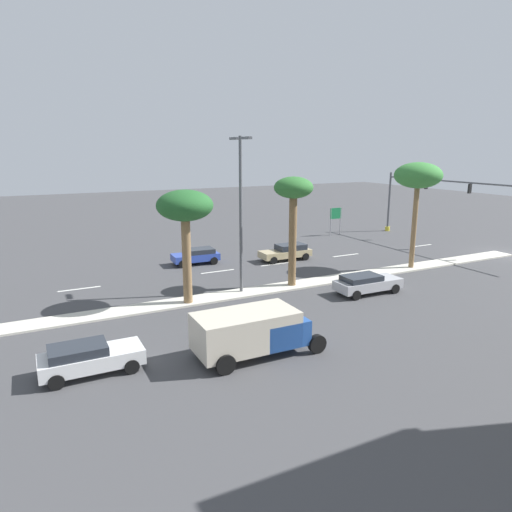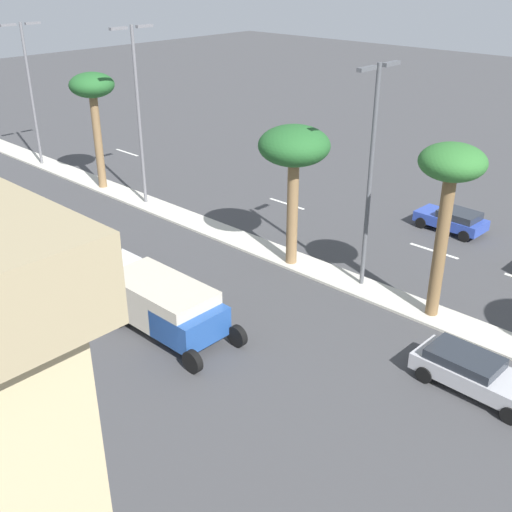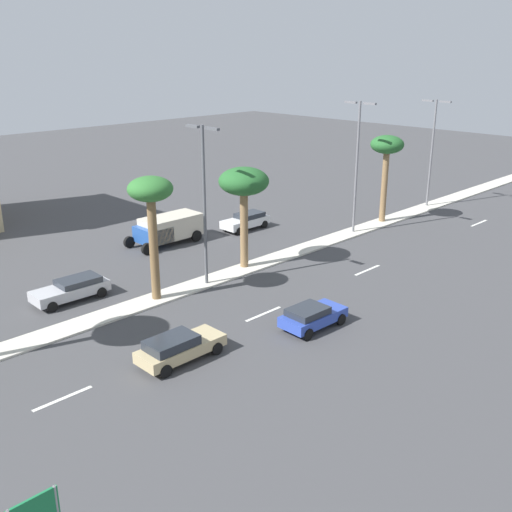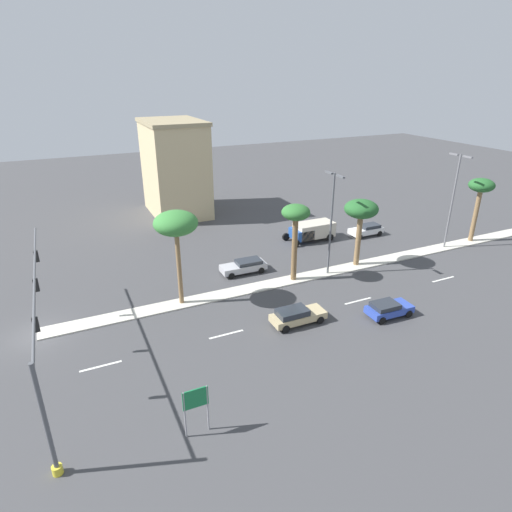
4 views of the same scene
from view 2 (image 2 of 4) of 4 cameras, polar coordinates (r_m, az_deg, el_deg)
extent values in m
plane|color=#424244|center=(31.44, 4.38, -0.88)|extent=(160.00, 160.00, 0.00)
cube|color=beige|center=(36.83, -5.97, 3.26)|extent=(1.80, 76.70, 0.12)
cube|color=silver|center=(34.24, 16.04, 0.45)|extent=(0.20, 2.80, 0.01)
cube|color=silver|center=(39.42, 2.84, 4.82)|extent=(0.20, 2.80, 0.01)
cube|color=silver|center=(51.32, -11.77, 9.30)|extent=(0.20, 2.80, 0.01)
cylinder|color=brown|center=(26.66, 16.61, 0.80)|extent=(0.54, 0.54, 6.33)
ellipsoid|color=#2D6B2D|center=(25.41, 17.63, 8.24)|extent=(2.65, 2.65, 1.46)
cylinder|color=olive|center=(30.41, 3.36, 4.08)|extent=(0.55, 0.55, 5.45)
ellipsoid|color=#235B28|center=(29.35, 3.53, 10.12)|extent=(3.40, 3.40, 1.87)
cylinder|color=olive|center=(42.46, -14.32, 10.19)|extent=(0.53, 0.53, 6.24)
ellipsoid|color=#235B28|center=(41.69, -14.87, 14.97)|extent=(2.84, 2.84, 1.56)
cylinder|color=#515459|center=(27.87, 10.42, 6.76)|extent=(0.20, 0.20, 10.11)
cube|color=#515459|center=(25.97, 10.16, 16.59)|extent=(1.10, 0.24, 0.16)
cube|color=#515459|center=(27.48, 12.34, 16.90)|extent=(1.10, 0.24, 0.16)
cylinder|color=slate|center=(38.45, -10.70, 12.31)|extent=(0.20, 0.20, 10.58)
cube|color=slate|center=(37.12, -12.55, 19.76)|extent=(1.10, 0.24, 0.16)
cube|color=slate|center=(38.17, -10.22, 20.10)|extent=(1.10, 0.24, 0.16)
cylinder|color=slate|center=(48.63, -19.94, 13.67)|extent=(0.20, 0.20, 10.01)
cube|color=slate|center=(47.58, -21.84, 19.12)|extent=(1.10, 0.24, 0.16)
cube|color=slate|center=(48.40, -19.86, 19.49)|extent=(1.10, 0.24, 0.16)
cube|color=silver|center=(31.76, -13.99, -0.04)|extent=(1.73, 4.28, 0.65)
cube|color=#262B33|center=(31.96, -14.62, 1.09)|extent=(1.56, 2.36, 0.39)
cylinder|color=black|center=(31.16, -11.14, -0.92)|extent=(0.22, 0.64, 0.64)
cylinder|color=black|center=(30.36, -13.61, -1.92)|extent=(0.22, 0.64, 0.64)
cylinder|color=black|center=(33.44, -14.21, 0.67)|extent=(0.22, 0.64, 0.64)
cylinder|color=black|center=(32.70, -16.58, -0.23)|extent=(0.22, 0.64, 0.64)
cube|color=#2D47AD|center=(36.89, 17.46, 3.14)|extent=(1.90, 3.90, 0.58)
cube|color=#262B33|center=(36.52, 18.21, 3.62)|extent=(1.66, 2.17, 0.39)
cylinder|color=black|center=(36.89, 14.95, 2.98)|extent=(0.24, 0.65, 0.64)
cylinder|color=black|center=(38.27, 16.27, 3.64)|extent=(0.24, 0.65, 0.64)
cylinder|color=black|center=(35.76, 18.61, 1.74)|extent=(0.24, 0.65, 0.64)
cylinder|color=black|center=(37.18, 19.82, 2.47)|extent=(0.24, 0.65, 0.64)
cube|color=#B2B2B7|center=(23.76, 19.73, -10.36)|extent=(1.86, 4.62, 0.62)
cube|color=#262B33|center=(23.66, 18.66, -8.89)|extent=(1.64, 2.56, 0.36)
cylinder|color=black|center=(22.88, 22.32, -13.40)|extent=(0.23, 0.64, 0.64)
cylinder|color=black|center=(25.09, 17.19, -8.73)|extent=(0.23, 0.64, 0.64)
cylinder|color=black|center=(23.83, 15.24, -10.47)|extent=(0.23, 0.64, 0.64)
cube|color=#234C99|center=(24.78, -6.07, -6.03)|extent=(2.37, 2.23, 1.20)
cube|color=beige|center=(25.83, -8.66, -4.14)|extent=(2.37, 4.74, 1.70)
cylinder|color=black|center=(24.88, -1.74, -7.38)|extent=(0.28, 0.90, 0.90)
cylinder|color=black|center=(23.56, -5.85, -9.64)|extent=(0.28, 0.90, 0.90)
cylinder|color=black|center=(27.94, -8.64, -3.70)|extent=(0.28, 0.90, 0.90)
cylinder|color=black|center=(26.77, -12.59, -5.47)|extent=(0.28, 0.90, 0.90)
camera|label=1|loc=(27.18, -55.36, 4.93)|focal=32.18mm
camera|label=3|loc=(51.07, 56.31, 15.50)|focal=41.87mm
camera|label=4|loc=(55.74, 57.07, 19.85)|focal=30.25mm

